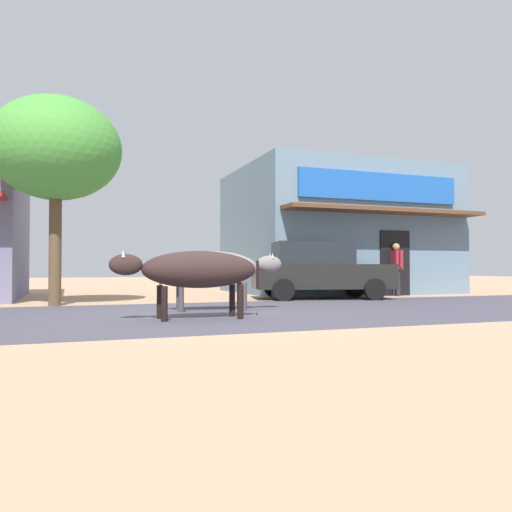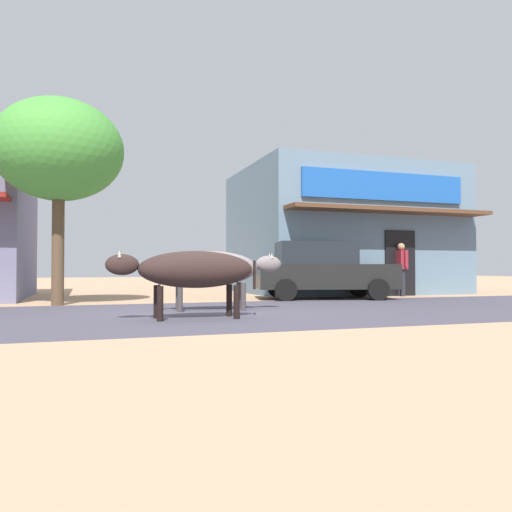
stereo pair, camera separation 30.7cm
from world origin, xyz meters
TOP-DOWN VIEW (x-y plane):
  - ground at (0.00, 0.00)m, footprint 80.00×80.00m
  - asphalt_road at (0.00, 0.00)m, footprint 72.00×6.24m
  - storefront_right_club at (6.94, 7.09)m, footprint 7.23×6.75m
  - roadside_tree at (-2.71, 3.27)m, footprint 3.06×3.06m
  - parked_hatchback_car at (4.42, 3.51)m, footprint 4.22×2.51m
  - cow_near_brown at (-0.29, -0.93)m, footprint 2.65×0.78m
  - cow_far_dark at (0.48, 0.66)m, footprint 2.62×0.89m
  - pedestrian_by_shop at (7.43, 4.00)m, footprint 0.28×0.61m

SIDE VIEW (x-z plane):
  - ground at x=0.00m, z-range 0.00..0.00m
  - asphalt_road at x=0.00m, z-range 0.00..0.00m
  - parked_hatchback_car at x=4.42m, z-range 0.02..1.66m
  - cow_near_brown at x=-0.29m, z-range 0.26..1.46m
  - cow_far_dark at x=0.48m, z-range 0.26..1.51m
  - pedestrian_by_shop at x=7.43m, z-range 0.15..1.83m
  - storefront_right_club at x=6.94m, z-range 0.00..4.47m
  - roadside_tree at x=-2.71m, z-range 1.23..6.19m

